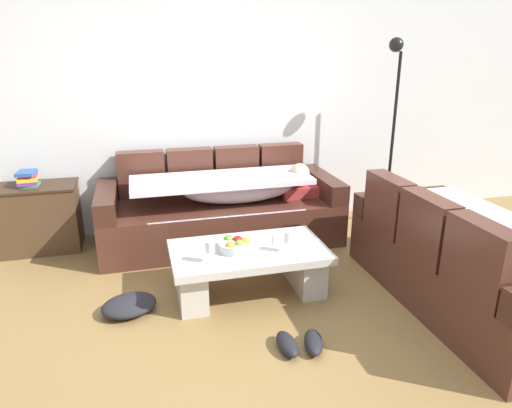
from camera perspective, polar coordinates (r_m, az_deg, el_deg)
The scene contains 14 objects.
ground_plane at distance 3.28m, azimuth 0.04°, elevation -15.49°, with size 14.00×14.00×0.00m, color olive.
back_wall at distance 4.85m, azimuth -6.63°, elevation 12.78°, with size 9.00×0.10×2.70m, color silver.
couch_along_wall at distance 4.57m, azimuth -4.00°, elevation -0.61°, with size 2.31×0.92×0.88m.
couch_near_window at distance 3.76m, azimuth 24.62°, elevation -6.71°, with size 0.92×1.96×0.88m.
coffee_table at distance 3.62m, azimuth -0.92°, elevation -7.58°, with size 1.20×0.68×0.38m.
fruit_bowl at distance 3.52m, azimuth -2.45°, elevation -5.10°, with size 0.28×0.28×0.10m.
wine_glass_near_left at distance 3.31m, azimuth -5.74°, elevation -5.41°, with size 0.07×0.07×0.17m.
wine_glass_near_right at distance 3.47m, azimuth 4.02°, elevation -4.20°, with size 0.07×0.07×0.17m.
open_magazine at distance 3.69m, azimuth 4.39°, elevation -4.59°, with size 0.28×0.21×0.01m, color white.
side_cabinet at distance 4.82m, azimuth -25.24°, elevation -1.55°, with size 0.72×0.44×0.64m.
book_stack_on_cabinet at distance 4.71m, azimuth -26.49°, elevation 2.84°, with size 0.19×0.22×0.14m.
floor_lamp at distance 5.01m, azimuth 16.53°, elevation 9.64°, with size 0.33×0.31×1.95m.
pair_of_shoes at distance 3.10m, azimuth 5.53°, elevation -16.84°, with size 0.33×0.31×0.09m.
crumpled_garment at distance 3.57m, azimuth -15.49°, elevation -12.03°, with size 0.40×0.32×0.12m, color #232328.
Camera 1 is at (-0.69, -2.62, 1.85)m, focal length 32.19 mm.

